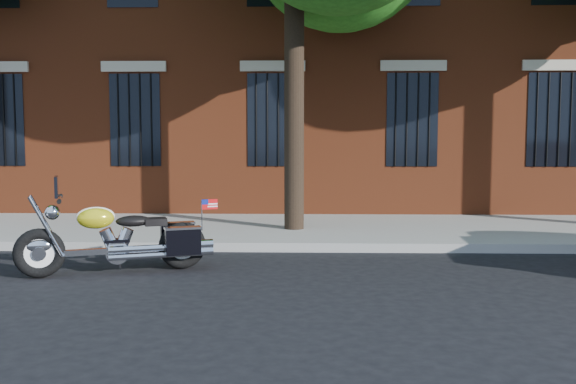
{
  "coord_description": "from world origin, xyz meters",
  "views": [
    {
      "loc": [
        0.71,
        -8.86,
        1.89
      ],
      "look_at": [
        0.45,
        0.8,
        1.02
      ],
      "focal_mm": 40.0,
      "sensor_mm": 36.0,
      "label": 1
    }
  ],
  "objects": [
    {
      "name": "motorcycle",
      "position": [
        -1.77,
        -0.3,
        0.45
      ],
      "size": [
        2.62,
        1.29,
        1.34
      ],
      "rotation": [
        0.0,
        0.0,
        0.34
      ],
      "color": "black",
      "rests_on": "ground"
    },
    {
      "name": "ground",
      "position": [
        0.0,
        0.0,
        0.0
      ],
      "size": [
        120.0,
        120.0,
        0.0
      ],
      "primitive_type": "plane",
      "color": "black",
      "rests_on": "ground"
    },
    {
      "name": "curb",
      "position": [
        0.0,
        1.38,
        0.07
      ],
      "size": [
        40.0,
        0.16,
        0.15
      ],
      "primitive_type": "cube",
      "color": "gray",
      "rests_on": "ground"
    },
    {
      "name": "sidewalk",
      "position": [
        0.0,
        3.26,
        0.07
      ],
      "size": [
        40.0,
        3.6,
        0.15
      ],
      "primitive_type": "cube",
      "color": "gray",
      "rests_on": "ground"
    }
  ]
}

